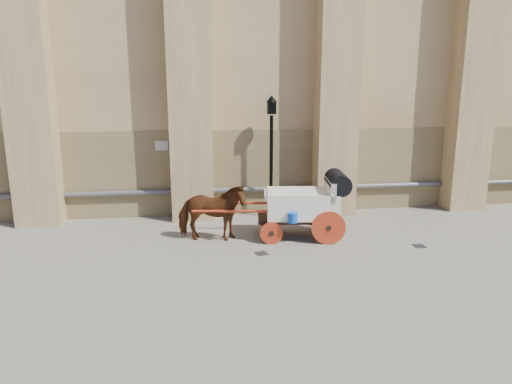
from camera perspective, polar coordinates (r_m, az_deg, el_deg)
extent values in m
plane|color=slate|center=(12.64, -3.18, -7.54)|extent=(90.00, 90.00, 0.00)
cube|color=olive|center=(16.49, 2.49, 2.66)|extent=(44.00, 0.35, 3.00)
cylinder|color=#59595B|center=(16.35, 2.64, 0.42)|extent=(42.00, 0.18, 0.18)
cube|color=beige|center=(15.94, -11.72, 5.69)|extent=(0.42, 0.04, 0.32)
imported|color=#5A2912|center=(13.39, -5.61, -2.58)|extent=(2.15, 1.23, 1.71)
cube|color=black|center=(13.79, 5.28, -3.21)|extent=(2.54, 1.43, 0.13)
cube|color=white|center=(13.68, 5.77, -1.44)|extent=(2.25, 1.65, 0.77)
cube|color=white|center=(13.69, 9.23, 0.34)|extent=(0.36, 1.38, 0.60)
cube|color=white|center=(13.56, 1.88, -0.32)|extent=(0.55, 1.25, 0.11)
cylinder|color=black|center=(13.68, 10.17, 1.24)|extent=(0.80, 1.44, 0.61)
cylinder|color=red|center=(13.27, 9.06, -4.44)|extent=(0.98, 0.21, 0.99)
cylinder|color=red|center=(14.56, 8.27, -2.88)|extent=(0.98, 0.21, 0.99)
cylinder|color=red|center=(13.17, 1.92, -5.17)|extent=(0.66, 0.16, 0.66)
cylinder|color=red|center=(14.47, 1.78, -3.53)|extent=(0.66, 0.16, 0.66)
cylinder|color=red|center=(13.19, -2.37, -2.42)|extent=(2.61, 0.45, 0.08)
cylinder|color=red|center=(14.14, -2.18, -1.38)|extent=(2.61, 0.45, 0.08)
cylinder|color=blue|center=(12.97, 4.62, -3.21)|extent=(0.28, 0.28, 0.28)
cylinder|color=black|center=(15.64, 1.90, 3.10)|extent=(0.12, 0.12, 3.53)
cone|color=black|center=(15.98, 1.86, -2.52)|extent=(0.35, 0.35, 0.35)
cube|color=black|center=(15.44, 1.96, 10.48)|extent=(0.27, 0.27, 0.41)
cone|color=black|center=(15.43, 1.97, 11.57)|extent=(0.39, 0.39, 0.24)
cube|color=black|center=(12.52, 0.71, -7.69)|extent=(0.40, 0.40, 0.01)
cube|color=black|center=(13.89, 19.70, -6.37)|extent=(0.33, 0.33, 0.01)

